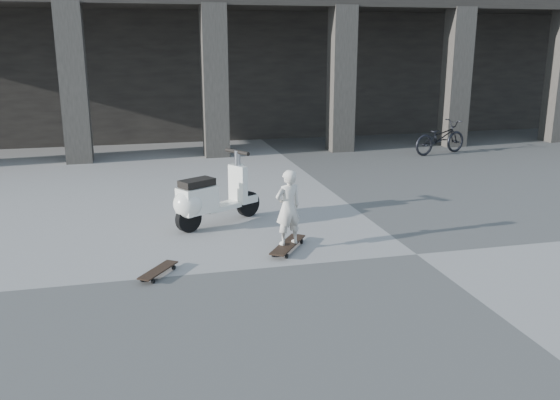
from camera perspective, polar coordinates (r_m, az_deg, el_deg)
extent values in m
plane|color=#474744|center=(8.99, 13.01, -5.11)|extent=(90.00, 90.00, 0.00)
cube|color=black|center=(21.86, -3.59, 14.86)|extent=(28.00, 6.00, 6.00)
cube|color=#322E29|center=(16.10, -19.23, 10.49)|extent=(0.65, 0.65, 4.00)
cube|color=#322E29|center=(16.18, -6.32, 11.23)|extent=(0.65, 0.65, 4.00)
cube|color=#322E29|center=(17.02, 5.93, 11.42)|extent=(0.65, 0.65, 4.00)
cube|color=#322E29|center=(18.53, 16.60, 11.18)|extent=(0.65, 0.65, 4.00)
cube|color=black|center=(8.90, 0.77, -4.30)|extent=(0.74, 0.95, 0.02)
cube|color=#B2B2B7|center=(9.23, 1.49, -3.88)|extent=(0.20, 0.16, 0.03)
cube|color=#B2B2B7|center=(8.61, -0.01, -5.27)|extent=(0.20, 0.16, 0.03)
cylinder|color=black|center=(9.26, 0.89, -3.87)|extent=(0.07, 0.08, 0.07)
cylinder|color=black|center=(9.20, 2.10, -4.01)|extent=(0.07, 0.08, 0.07)
cylinder|color=black|center=(8.65, -0.65, -5.26)|extent=(0.07, 0.08, 0.07)
cylinder|color=black|center=(8.58, 0.64, -5.42)|extent=(0.07, 0.08, 0.07)
cube|color=black|center=(8.13, -11.64, -6.62)|extent=(0.57, 0.70, 0.02)
cube|color=#B2B2B7|center=(8.34, -10.68, -6.27)|extent=(0.16, 0.13, 0.03)
cube|color=#B2B2B7|center=(7.95, -12.63, -7.48)|extent=(0.16, 0.13, 0.03)
cylinder|color=black|center=(8.39, -11.16, -6.25)|extent=(0.06, 0.07, 0.06)
cylinder|color=black|center=(8.30, -10.19, -6.42)|extent=(0.06, 0.07, 0.06)
cylinder|color=black|center=(7.99, -13.12, -7.45)|extent=(0.06, 0.07, 0.06)
cylinder|color=black|center=(7.91, -12.12, -7.64)|extent=(0.06, 0.07, 0.06)
imported|color=beige|center=(8.73, 0.78, -0.72)|extent=(0.47, 0.38, 1.13)
cylinder|color=black|center=(10.60, -3.10, -0.37)|extent=(0.45, 0.33, 0.46)
cylinder|color=black|center=(9.82, -8.79, -1.77)|extent=(0.45, 0.33, 0.46)
cube|color=white|center=(10.20, -5.70, -0.64)|extent=(0.74, 0.61, 0.08)
cube|color=white|center=(9.85, -7.95, 0.04)|extent=(0.73, 0.64, 0.43)
sphere|color=white|center=(9.75, -8.85, -0.36)|extent=(0.48, 0.48, 0.48)
cube|color=black|center=(9.78, -8.01, 1.66)|extent=(0.64, 0.55, 0.11)
cube|color=white|center=(10.35, -4.07, 1.53)|extent=(0.30, 0.39, 0.66)
cube|color=white|center=(10.57, -3.10, 0.11)|extent=(0.38, 0.31, 0.14)
cylinder|color=#B2B2B7|center=(10.26, -4.12, 3.83)|extent=(0.14, 0.14, 0.34)
cylinder|color=black|center=(10.24, -4.13, 4.65)|extent=(0.35, 0.53, 0.07)
sphere|color=white|center=(10.33, -3.81, 3.14)|extent=(0.14, 0.14, 0.14)
imported|color=black|center=(17.13, 15.16, 5.84)|extent=(1.87, 1.08, 0.93)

